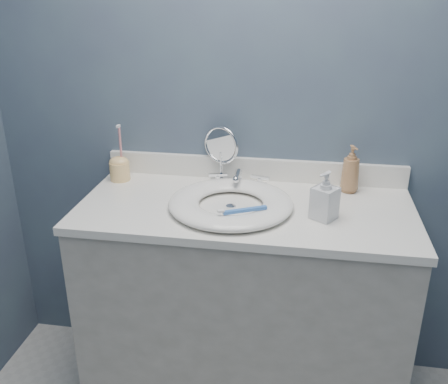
% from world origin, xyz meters
% --- Properties ---
extents(back_wall, '(2.20, 0.02, 2.40)m').
position_xyz_m(back_wall, '(0.00, 1.25, 1.20)').
color(back_wall, '#424C63').
rests_on(back_wall, ground).
extents(vanity_cabinet, '(1.20, 0.55, 0.85)m').
position_xyz_m(vanity_cabinet, '(0.00, 0.97, 0.42)').
color(vanity_cabinet, '#BAB3AA').
rests_on(vanity_cabinet, ground).
extents(countertop, '(1.22, 0.57, 0.03)m').
position_xyz_m(countertop, '(0.00, 0.97, 0.86)').
color(countertop, white).
rests_on(countertop, vanity_cabinet).
extents(backsplash, '(1.22, 0.02, 0.09)m').
position_xyz_m(backsplash, '(0.00, 1.24, 0.93)').
color(backsplash, white).
rests_on(backsplash, countertop).
extents(basin, '(0.45, 0.45, 0.04)m').
position_xyz_m(basin, '(-0.05, 0.94, 0.90)').
color(basin, white).
rests_on(basin, countertop).
extents(drain, '(0.04, 0.04, 0.01)m').
position_xyz_m(drain, '(-0.05, 0.94, 0.88)').
color(drain, silver).
rests_on(drain, countertop).
extents(faucet, '(0.25, 0.13, 0.07)m').
position_xyz_m(faucet, '(-0.05, 1.14, 0.91)').
color(faucet, silver).
rests_on(faucet, countertop).
extents(makeup_mirror, '(0.15, 0.09, 0.23)m').
position_xyz_m(makeup_mirror, '(-0.13, 1.20, 1.01)').
color(makeup_mirror, silver).
rests_on(makeup_mirror, countertop).
extents(soap_bottle_amber, '(0.09, 0.09, 0.18)m').
position_xyz_m(soap_bottle_amber, '(0.38, 1.17, 0.97)').
color(soap_bottle_amber, '#A27349').
rests_on(soap_bottle_amber, countertop).
extents(soap_bottle_clear, '(0.11, 0.11, 0.17)m').
position_xyz_m(soap_bottle_clear, '(0.28, 0.91, 0.97)').
color(soap_bottle_clear, silver).
rests_on(soap_bottle_clear, countertop).
extents(toothbrush_holder, '(0.08, 0.08, 0.23)m').
position_xyz_m(toothbrush_holder, '(-0.54, 1.14, 0.93)').
color(toothbrush_holder, '#FFCE7F').
rests_on(toothbrush_holder, countertop).
extents(toothbrush_lying, '(0.16, 0.09, 0.02)m').
position_xyz_m(toothbrush_lying, '(0.01, 0.84, 0.92)').
color(toothbrush_lying, '#376FC4').
rests_on(toothbrush_lying, basin).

